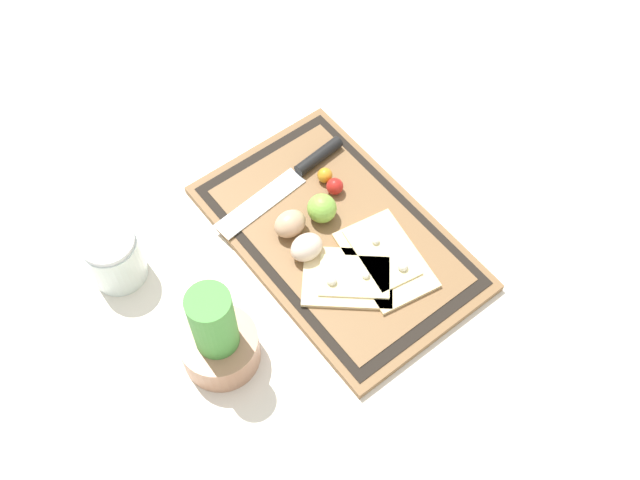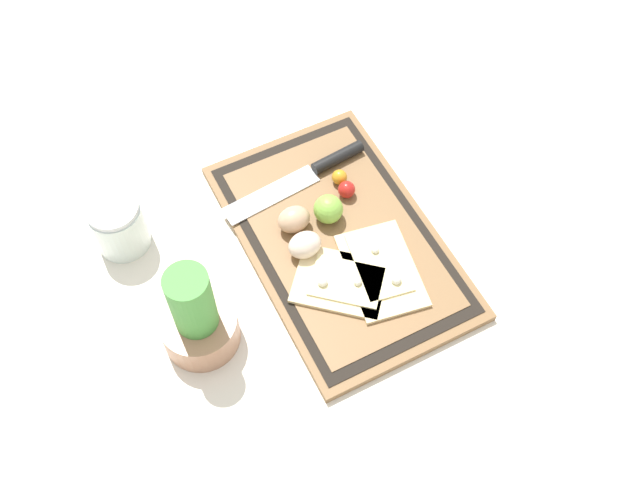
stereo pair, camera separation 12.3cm
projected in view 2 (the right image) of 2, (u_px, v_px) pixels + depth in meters
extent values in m
plane|color=silver|center=(340.00, 242.00, 1.27)|extent=(6.00, 6.00, 0.00)
cube|color=brown|center=(340.00, 240.00, 1.26)|extent=(0.48, 0.30, 0.02)
cube|color=black|center=(340.00, 237.00, 1.26)|extent=(0.46, 0.28, 0.00)
cube|color=brown|center=(340.00, 237.00, 1.26)|extent=(0.42, 0.25, 0.00)
cube|color=beige|center=(381.00, 270.00, 1.22)|extent=(0.19, 0.14, 0.01)
cube|color=beige|center=(379.00, 262.00, 1.22)|extent=(0.14, 0.10, 0.00)
sphere|color=silver|center=(396.00, 280.00, 1.19)|extent=(0.02, 0.02, 0.02)
sphere|color=silver|center=(375.00, 250.00, 1.22)|extent=(0.01, 0.01, 0.01)
cube|color=beige|center=(340.00, 282.00, 1.21)|extent=(0.18, 0.18, 0.01)
cube|color=beige|center=(346.00, 281.00, 1.20)|extent=(0.13, 0.14, 0.00)
sphere|color=silver|center=(323.00, 282.00, 1.19)|extent=(0.02, 0.02, 0.02)
sphere|color=silver|center=(358.00, 282.00, 1.19)|extent=(0.01, 0.01, 0.01)
cube|color=silver|center=(271.00, 195.00, 1.30)|extent=(0.06, 0.18, 0.00)
cylinder|color=black|center=(338.00, 157.00, 1.33)|extent=(0.03, 0.10, 0.02)
ellipsoid|color=tan|center=(294.00, 219.00, 1.25)|extent=(0.04, 0.06, 0.04)
ellipsoid|color=beige|center=(304.00, 244.00, 1.22)|extent=(0.04, 0.06, 0.04)
sphere|color=#7FB742|center=(327.00, 210.00, 1.25)|extent=(0.05, 0.05, 0.05)
sphere|color=red|center=(347.00, 190.00, 1.29)|extent=(0.03, 0.03, 0.03)
sphere|color=orange|center=(339.00, 177.00, 1.30)|extent=(0.03, 0.03, 0.03)
cylinder|color=#AD7A5B|center=(200.00, 329.00, 1.15)|extent=(0.12, 0.12, 0.06)
cylinder|color=#47933D|center=(193.00, 306.00, 1.08)|extent=(0.07, 0.07, 0.16)
cylinder|color=silver|center=(119.00, 226.00, 1.23)|extent=(0.09, 0.09, 0.09)
cylinder|color=#D16023|center=(123.00, 235.00, 1.26)|extent=(0.08, 0.08, 0.03)
cylinder|color=silver|center=(112.00, 209.00, 1.19)|extent=(0.09, 0.09, 0.01)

